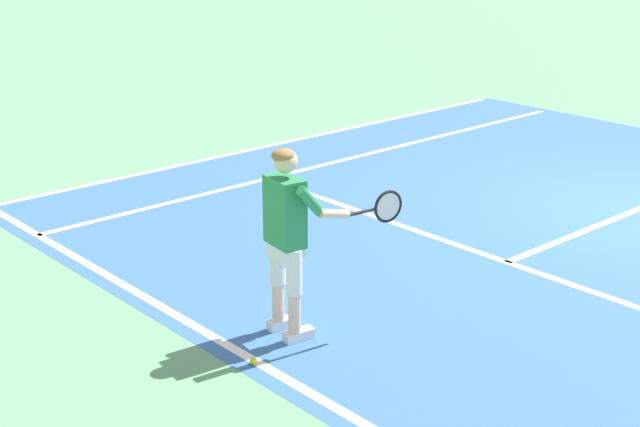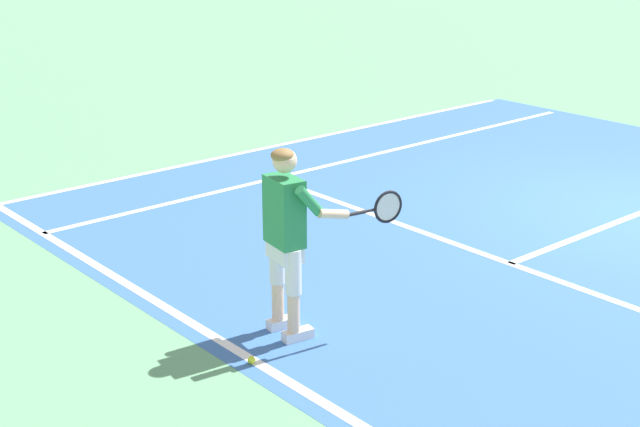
# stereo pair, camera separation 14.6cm
# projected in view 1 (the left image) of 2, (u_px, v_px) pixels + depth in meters

# --- Properties ---
(ground_plane) EXTENTS (80.00, 80.00, 0.00)m
(ground_plane) POSITION_uv_depth(u_px,v_px,m) (635.00, 211.00, 11.41)
(ground_plane) COLOR #609E70
(court_inner_surface) EXTENTS (10.98, 10.17, 0.00)m
(court_inner_surface) POSITION_uv_depth(u_px,v_px,m) (587.00, 230.00, 10.75)
(court_inner_surface) COLOR #3866A8
(court_inner_surface) RESTS_ON ground
(line_baseline) EXTENTS (10.98, 0.10, 0.01)m
(line_baseline) POSITION_uv_depth(u_px,v_px,m) (258.00, 363.00, 7.67)
(line_baseline) COLOR white
(line_baseline) RESTS_ON ground
(line_service) EXTENTS (8.23, 0.10, 0.01)m
(line_service) POSITION_uv_depth(u_px,v_px,m) (507.00, 262.00, 9.79)
(line_service) COLOR white
(line_service) RESTS_ON ground
(line_singles_left) EXTENTS (0.10, 9.77, 0.01)m
(line_singles_left) POSITION_uv_depth(u_px,v_px,m) (346.00, 159.00, 13.65)
(line_singles_left) COLOR white
(line_singles_left) RESTS_ON ground
(line_doubles_left) EXTENTS (0.10, 9.77, 0.01)m
(line_doubles_left) POSITION_uv_depth(u_px,v_px,m) (287.00, 142.00, 14.62)
(line_doubles_left) COLOR white
(line_doubles_left) RESTS_ON ground
(tennis_player) EXTENTS (0.77, 1.08, 1.71)m
(tennis_player) POSITION_uv_depth(u_px,v_px,m) (288.00, 230.00, 7.86)
(tennis_player) COLOR white
(tennis_player) RESTS_ON ground
(tennis_ball_near_feet) EXTENTS (0.07, 0.07, 0.07)m
(tennis_ball_near_feet) POSITION_uv_depth(u_px,v_px,m) (253.00, 361.00, 7.65)
(tennis_ball_near_feet) COLOR #CCE02D
(tennis_ball_near_feet) RESTS_ON ground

